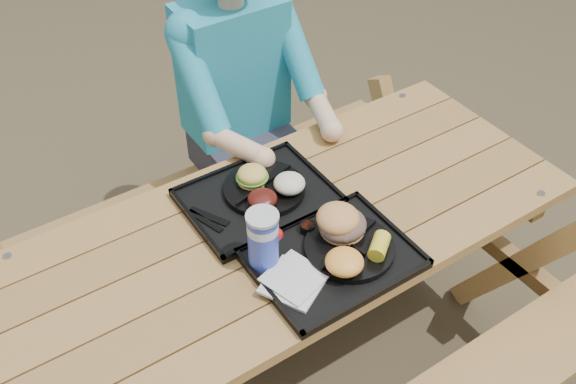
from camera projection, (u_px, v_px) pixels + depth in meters
ground at (288, 362)px, 2.45m from camera, size 60.00×60.00×0.00m
picnic_table at (288, 301)px, 2.20m from camera, size 1.80×1.49×0.75m
tray_near at (332, 259)px, 1.83m from camera, size 0.45×0.35×0.02m
tray_far at (258, 198)px, 2.02m from camera, size 0.45×0.35×0.02m
plate_near at (349, 248)px, 1.83m from camera, size 0.26×0.26×0.02m
plate_far at (264, 188)px, 2.02m from camera, size 0.26×0.26×0.02m
napkin_stack at (294, 282)px, 1.74m from camera, size 0.20×0.20×0.02m
soda_cup at (263, 241)px, 1.75m from camera, size 0.09×0.09×0.17m
condiment_bbq at (307, 228)px, 1.89m from camera, size 0.04×0.04×0.03m
condiment_mustard at (329, 220)px, 1.91m from camera, size 0.06×0.06×0.03m
sandwich at (343, 214)px, 1.82m from camera, size 0.13×0.13×0.14m
mac_cheese at (344, 262)px, 1.75m from camera, size 0.11×0.11×0.05m
corn_cob at (379, 246)px, 1.79m from camera, size 0.12×0.12×0.05m
cutlery_far at (209, 216)px, 1.94m from camera, size 0.08×0.13×0.01m
burger at (252, 171)px, 2.00m from camera, size 0.10×0.10×0.09m
baked_beans at (262, 199)px, 1.94m from camera, size 0.09×0.09×0.04m
potato_salad at (289, 183)px, 1.98m from camera, size 0.10×0.10×0.05m
diner at (238, 121)px, 2.53m from camera, size 0.48×0.84×1.28m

